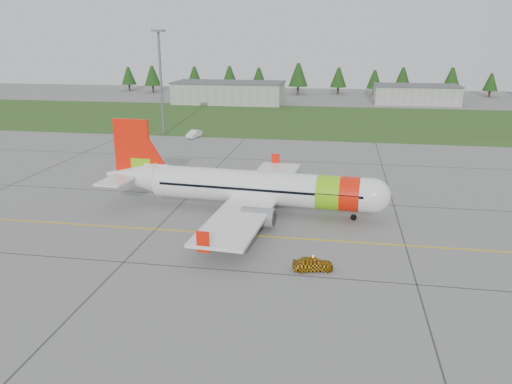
# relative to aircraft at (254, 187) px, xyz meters

# --- Properties ---
(ground) EXTENTS (320.00, 320.00, 0.00)m
(ground) POSITION_rel_aircraft_xyz_m (5.96, -15.08, -2.90)
(ground) COLOR gray
(ground) RESTS_ON ground
(aircraft) EXTENTS (33.15, 30.61, 10.04)m
(aircraft) POSITION_rel_aircraft_xyz_m (0.00, 0.00, 0.00)
(aircraft) COLOR white
(aircraft) RESTS_ON ground
(follow_me_car) EXTENTS (1.44, 1.61, 3.46)m
(follow_me_car) POSITION_rel_aircraft_xyz_m (7.54, -13.83, -1.17)
(follow_me_car) COLOR #FAAD0D
(follow_me_car) RESTS_ON ground
(service_van) EXTENTS (1.82, 1.75, 4.50)m
(service_van) POSITION_rel_aircraft_xyz_m (-19.16, 41.21, -0.65)
(service_van) COLOR white
(service_van) RESTS_ON ground
(grass_strip) EXTENTS (320.00, 50.00, 0.03)m
(grass_strip) POSITION_rel_aircraft_xyz_m (5.96, 66.92, -2.88)
(grass_strip) COLOR #30561E
(grass_strip) RESTS_ON ground
(taxi_guideline) EXTENTS (120.00, 0.25, 0.02)m
(taxi_guideline) POSITION_rel_aircraft_xyz_m (5.96, -7.08, -2.88)
(taxi_guideline) COLOR gold
(taxi_guideline) RESTS_ON ground
(hangar_west) EXTENTS (32.00, 14.00, 6.00)m
(hangar_west) POSITION_rel_aircraft_xyz_m (-24.04, 94.92, 0.10)
(hangar_west) COLOR #A8A8A3
(hangar_west) RESTS_ON ground
(hangar_east) EXTENTS (24.00, 12.00, 5.20)m
(hangar_east) POSITION_rel_aircraft_xyz_m (30.96, 102.92, -0.30)
(hangar_east) COLOR #A8A8A3
(hangar_east) RESTS_ON ground
(floodlight_mast) EXTENTS (0.50, 0.50, 20.00)m
(floodlight_mast) POSITION_rel_aircraft_xyz_m (-26.04, 42.92, 7.10)
(floodlight_mast) COLOR slate
(floodlight_mast) RESTS_ON ground
(treeline) EXTENTS (160.00, 8.00, 10.00)m
(treeline) POSITION_rel_aircraft_xyz_m (5.96, 122.92, 2.10)
(treeline) COLOR #1C3F14
(treeline) RESTS_ON ground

